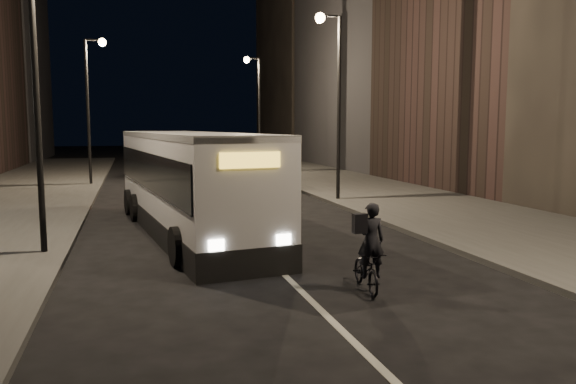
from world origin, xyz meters
TOP-DOWN VIEW (x-y plane):
  - ground at (0.00, 0.00)m, footprint 180.00×180.00m
  - sidewalk_right at (8.50, 14.00)m, footprint 7.00×70.00m
  - sidewalk_left at (-8.50, 14.00)m, footprint 7.00×70.00m
  - building_row_right at (16.00, 27.50)m, footprint 8.00×61.00m
  - streetlight_right_mid at (5.33, 12.00)m, footprint 1.20×0.44m
  - streetlight_right_far at (5.33, 28.00)m, footprint 1.20×0.44m
  - streetlight_left_near at (-5.33, 4.00)m, footprint 1.20×0.44m
  - streetlight_left_far at (-5.33, 22.00)m, footprint 1.20×0.44m
  - city_bus at (-1.60, 6.38)m, footprint 4.05×12.13m
  - cyclist_on_bicycle at (1.34, -1.05)m, footprint 0.76×1.69m
  - car_near at (3.60, 17.05)m, footprint 2.46×4.80m
  - car_mid at (-2.16, 28.41)m, footprint 1.83×4.46m
  - car_far at (3.60, 29.99)m, footprint 1.97×4.75m

SIDE VIEW (x-z plane):
  - ground at x=0.00m, z-range 0.00..0.00m
  - sidewalk_right at x=8.50m, z-range 0.00..0.16m
  - sidewalk_left at x=-8.50m, z-range 0.00..0.16m
  - cyclist_on_bicycle at x=1.34m, z-range -0.31..1.57m
  - car_far at x=3.60m, z-range 0.00..1.37m
  - car_mid at x=-2.16m, z-range 0.00..1.44m
  - car_near at x=3.60m, z-range 0.00..1.56m
  - city_bus at x=-1.60m, z-range 0.14..3.36m
  - streetlight_right_mid at x=5.33m, z-range 1.30..9.42m
  - streetlight_right_far at x=5.33m, z-range 1.30..9.42m
  - streetlight_left_near at x=-5.33m, z-range 1.30..9.42m
  - streetlight_left_far at x=-5.33m, z-range 1.30..9.42m
  - building_row_right at x=16.00m, z-range 0.00..21.00m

